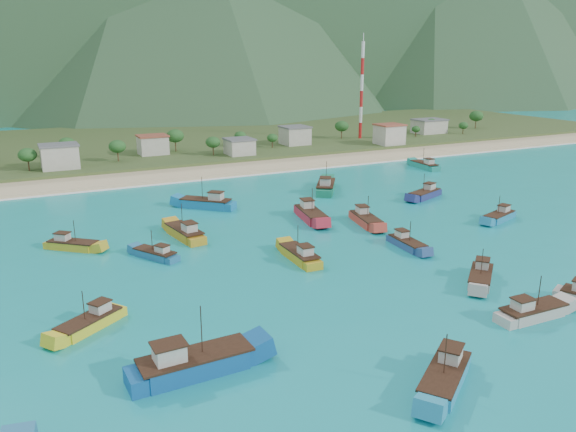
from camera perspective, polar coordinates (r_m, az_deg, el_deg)
name	(u,v)px	position (r m, az deg, el deg)	size (l,w,h in m)	color
ground	(347,259)	(93.66, 5.99, -4.34)	(600.00, 600.00, 0.00)	#0D7D95
beach	(199,173)	(163.34, -8.99, 4.36)	(400.00, 18.00, 1.20)	beige
land	(150,144)	(221.47, -13.86, 7.12)	(400.00, 110.00, 2.40)	#385123
surf_line	(210,179)	(154.49, -7.91, 3.74)	(400.00, 2.50, 0.08)	white
village	(196,144)	(185.19, -9.29, 7.19)	(214.91, 26.75, 7.38)	beige
vegetation	(144,146)	(182.40, -14.44, 6.88)	(276.45, 25.83, 9.01)	#235623
radio_tower	(362,91)	(219.15, 7.49, 12.50)	(1.20, 1.20, 35.85)	red
boat_2	(72,246)	(104.44, -21.06, -2.83)	(9.14, 8.39, 5.67)	gold
boat_3	(207,204)	(124.86, -8.25, 1.23)	(11.64, 11.20, 7.37)	#1372AB
boat_4	(366,220)	(112.83, 7.90, -0.44)	(5.33, 11.33, 6.44)	#BA3C2E
boat_5	(481,278)	(88.47, 18.98, -5.94)	(9.44, 8.79, 5.89)	#AEA59E
boat_8	(407,244)	(100.51, 11.99, -2.82)	(3.28, 9.35, 5.44)	navy
boat_10	(156,255)	(95.82, -13.29, -3.88)	(6.62, 8.81, 5.14)	#206591
boat_11	(310,215)	(115.01, 2.30, 0.09)	(5.70, 12.65, 7.21)	#B82335
boat_14	(532,313)	(79.21, 23.55, -9.02)	(10.35, 3.29, 6.08)	#B4ABA2
boat_15	(326,187)	(139.06, 3.86, 2.92)	(10.63, 13.13, 7.80)	#147150
boat_16	(425,195)	(136.45, 13.73, 2.12)	(11.21, 6.87, 6.38)	navy
boat_17	(445,378)	(61.60, 15.66, -15.55)	(10.90, 9.07, 6.53)	teal
boat_18	(499,217)	(122.27, 20.67, -0.11)	(10.12, 5.83, 5.74)	teal
boat_20	(300,256)	(92.27, 1.22, -4.09)	(3.31, 10.51, 6.17)	#B3951C
boat_21	(185,234)	(105.09, -10.43, -1.76)	(5.00, 11.83, 6.77)	#BC8A1C
boat_24	(425,166)	(172.36, 13.71, 4.97)	(3.89, 11.15, 6.48)	#198171
boat_27	(193,365)	(61.93, -9.58, -14.67)	(13.66, 4.45, 7.99)	#0E4F90
boat_28	(90,323)	(74.44, -19.43, -10.26)	(9.48, 7.81, 5.67)	yellow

